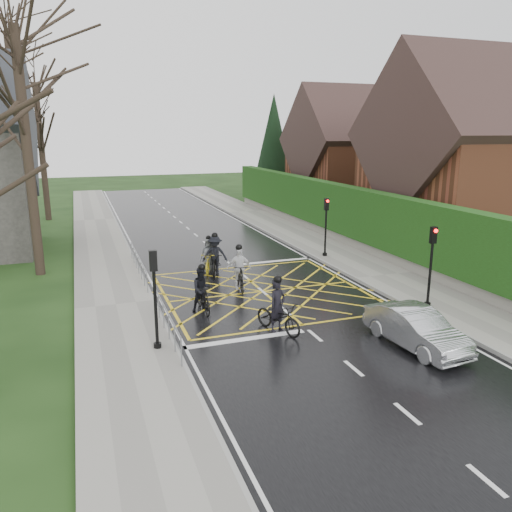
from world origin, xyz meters
TOP-DOWN VIEW (x-y plane):
  - ground at (0.00, 0.00)m, footprint 120.00×120.00m
  - road at (0.00, 0.00)m, footprint 9.00×80.00m
  - sidewalk_right at (6.00, 0.00)m, footprint 3.00×80.00m
  - sidewalk_left at (-6.00, 0.00)m, footprint 3.00×80.00m
  - stone_wall at (7.75, 6.00)m, footprint 0.50×38.00m
  - hedge at (7.75, 6.00)m, footprint 0.90×38.00m
  - house_near at (14.75, 4.00)m, footprint 11.80×9.80m
  - house_far at (14.75, 18.00)m, footprint 9.80×8.80m
  - conifer at (10.75, 26.00)m, footprint 4.60×4.60m
  - tree_near at (-9.00, 6.00)m, footprint 9.24×9.24m
  - tree_mid at (-10.00, 14.00)m, footprint 10.08×10.08m
  - tree_far at (-9.30, 22.00)m, footprint 8.40×8.40m
  - railing_south at (-4.65, -3.50)m, footprint 0.05×5.04m
  - railing_north at (-4.65, 4.00)m, footprint 0.05×6.04m
  - traffic_light_ne at (5.10, 4.20)m, footprint 0.24×0.31m
  - traffic_light_se at (5.10, -4.20)m, footprint 0.24×0.31m
  - traffic_light_sw at (-5.10, -4.50)m, footprint 0.24×0.31m
  - cyclist_rear at (-1.01, -4.25)m, footprint 1.43×2.14m
  - cyclist_back at (-2.93, -1.47)m, footprint 0.83×1.84m
  - cyclist_mid at (-1.17, 3.26)m, footprint 1.39×2.18m
  - cyclist_front at (-0.81, 0.63)m, footprint 1.12×2.03m
  - cyclist_lead at (-1.34, 3.77)m, footprint 1.29×1.93m
  - car at (2.57, -6.83)m, footprint 1.62×3.85m

SIDE VIEW (x-z plane):
  - ground at x=0.00m, z-range 0.00..0.00m
  - road at x=0.00m, z-range 0.00..0.01m
  - sidewalk_right at x=6.00m, z-range 0.00..0.15m
  - sidewalk_left at x=-6.00m, z-range 0.00..0.15m
  - stone_wall at x=7.75m, z-range 0.00..0.70m
  - cyclist_lead at x=-1.34m, z-range -0.27..1.50m
  - car at x=2.57m, z-range 0.00..1.24m
  - cyclist_rear at x=-1.01m, z-range -0.34..1.62m
  - cyclist_back at x=-2.93m, z-range -0.22..1.61m
  - cyclist_front at x=-0.81m, z-range -0.26..1.71m
  - cyclist_mid at x=-1.17m, z-range -0.27..1.73m
  - railing_south at x=-4.65m, z-range 0.27..1.29m
  - railing_north at x=-4.65m, z-range 0.27..1.30m
  - traffic_light_ne at x=5.10m, z-range 0.06..3.27m
  - traffic_light_se at x=5.10m, z-range 0.06..3.27m
  - traffic_light_sw at x=-5.10m, z-range 0.06..3.27m
  - hedge at x=7.75m, z-range 0.70..3.50m
  - house_far at x=14.75m, z-range -0.79..9.51m
  - house_near at x=14.75m, z-range -0.92..10.38m
  - conifer at x=10.75m, z-range -0.01..9.99m
  - tree_far at x=-9.30m, z-range 1.99..12.39m
  - tree_near at x=-9.00m, z-range 2.19..13.63m
  - tree_mid at x=-10.00m, z-range 2.39..14.87m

